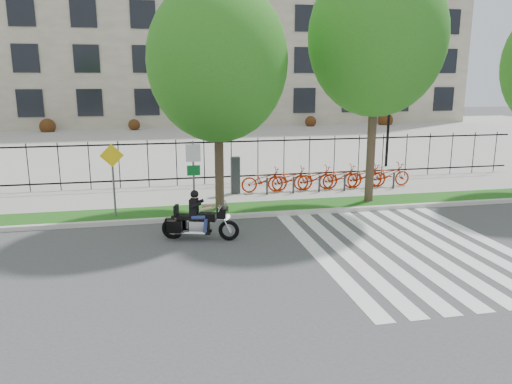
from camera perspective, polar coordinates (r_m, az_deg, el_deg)
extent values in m
plane|color=#3E3E41|center=(13.39, -1.67, -7.89)|extent=(120.00, 120.00, 0.00)
cube|color=beige|center=(17.21, -4.08, -2.85)|extent=(60.00, 0.20, 0.15)
cube|color=#185114|center=(18.02, -4.45, -2.13)|extent=(60.00, 1.50, 0.15)
cube|color=#9C9992|center=(20.43, -5.35, -0.32)|extent=(60.00, 3.50, 0.15)
cube|color=#9C9992|center=(37.67, -8.42, 5.71)|extent=(80.00, 34.00, 0.10)
cube|color=gray|center=(57.59, -10.07, 18.08)|extent=(60.00, 20.00, 20.00)
cylinder|color=black|center=(27.33, 14.85, 6.79)|extent=(0.14, 0.14, 4.00)
cylinder|color=black|center=(27.20, 15.09, 10.77)|extent=(0.06, 0.70, 0.70)
sphere|color=white|center=(27.04, 14.42, 11.01)|extent=(0.36, 0.36, 0.36)
sphere|color=white|center=(27.36, 15.77, 10.95)|extent=(0.36, 0.36, 0.36)
cylinder|color=#372A1E|center=(17.63, -4.24, 3.96)|extent=(0.32, 0.32, 3.71)
ellipsoid|color=#1E6016|center=(17.42, -4.43, 14.69)|extent=(4.76, 4.76, 5.48)
cylinder|color=#372A1E|center=(19.17, 13.05, 5.63)|extent=(0.32, 0.32, 4.53)
ellipsoid|color=#1E6016|center=(19.07, 13.65, 16.84)|extent=(4.92, 4.92, 5.65)
cube|color=#2D2D33|center=(20.15, -2.37, 1.94)|extent=(0.35, 0.25, 1.50)
imported|color=#AE1F00|center=(20.43, 0.96, 1.39)|extent=(1.91, 0.67, 1.01)
cylinder|color=#2D2D33|center=(19.98, 1.27, 0.68)|extent=(0.08, 0.08, 0.70)
imported|color=#AE1F00|center=(20.69, 3.93, 1.52)|extent=(1.91, 0.67, 1.01)
cylinder|color=#2D2D33|center=(20.25, 4.30, 0.81)|extent=(0.08, 0.08, 0.70)
imported|color=#AE1F00|center=(21.01, 6.82, 1.63)|extent=(1.91, 0.67, 1.01)
cylinder|color=#2D2D33|center=(20.58, 7.25, 0.94)|extent=(0.08, 0.08, 0.70)
imported|color=#AE1F00|center=(21.38, 9.62, 1.74)|extent=(1.91, 0.67, 1.01)
cylinder|color=#2D2D33|center=(20.96, 10.10, 1.06)|extent=(0.08, 0.08, 0.70)
imported|color=#AE1F00|center=(21.81, 12.32, 1.84)|extent=(1.91, 0.67, 1.01)
cylinder|color=#2D2D33|center=(21.39, 12.83, 1.18)|extent=(0.08, 0.08, 0.70)
imported|color=#AE1F00|center=(22.27, 14.90, 1.93)|extent=(1.91, 0.67, 1.01)
cylinder|color=#2D2D33|center=(21.87, 15.46, 1.29)|extent=(0.08, 0.08, 0.70)
cylinder|color=#59595B|center=(17.30, -7.13, 1.67)|extent=(0.07, 0.07, 2.50)
cube|color=white|center=(17.11, -7.20, 4.44)|extent=(0.50, 0.03, 0.60)
cube|color=#0C6626|center=(17.21, -7.15, 2.46)|extent=(0.45, 0.03, 0.35)
cylinder|color=#59595B|center=(17.31, -15.97, 1.10)|extent=(0.07, 0.07, 2.40)
cube|color=yellow|center=(17.11, -16.16, 4.03)|extent=(0.78, 0.03, 0.78)
torus|color=black|center=(14.94, -3.13, -4.40)|extent=(0.63, 0.30, 0.63)
torus|color=black|center=(15.30, -9.53, -4.15)|extent=(0.67, 0.33, 0.66)
cube|color=black|center=(14.81, -3.85, -2.34)|extent=(0.41, 0.56, 0.27)
cube|color=#26262B|center=(14.74, -3.61, -1.57)|extent=(0.27, 0.47, 0.28)
cube|color=silver|center=(15.07, -6.54, -3.91)|extent=(0.61, 0.46, 0.36)
cube|color=black|center=(14.93, -5.55, -2.85)|extent=(0.57, 0.45, 0.24)
cube|color=black|center=(15.06, -7.75, -2.84)|extent=(0.70, 0.50, 0.13)
cube|color=black|center=(15.10, -9.11, -2.07)|extent=(0.18, 0.32, 0.31)
cube|color=black|center=(14.97, -9.32, -3.94)|extent=(0.48, 0.28, 0.36)
cube|color=black|center=(15.47, -8.79, -3.36)|extent=(0.48, 0.28, 0.36)
cube|color=black|center=(14.94, -7.11, -1.66)|extent=(0.32, 0.41, 0.47)
sphere|color=tan|center=(14.85, -7.05, -0.38)|extent=(0.21, 0.21, 0.21)
sphere|color=black|center=(14.84, -7.05, -0.25)|extent=(0.24, 0.24, 0.24)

